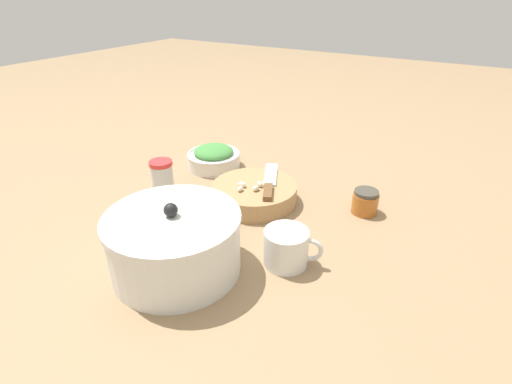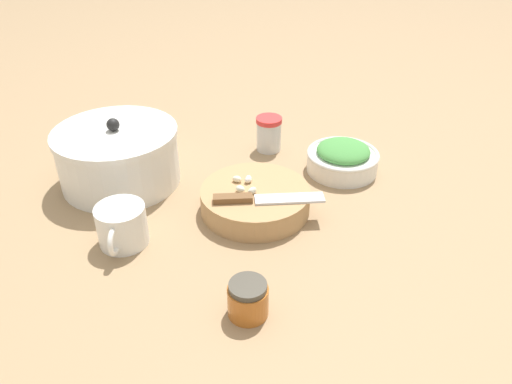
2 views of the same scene
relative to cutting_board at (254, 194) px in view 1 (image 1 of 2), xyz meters
The scene contains 9 objects.
ground_plane 0.04m from the cutting_board, 61.18° to the left, with size 5.00×5.00×0.00m, color #997A56.
cutting_board is the anchor object (origin of this frame).
chef_knife 0.05m from the cutting_board, 136.11° to the right, with size 0.12×0.21×0.01m.
garlic_cloves 0.04m from the cutting_board, 83.76° to the left, with size 0.06×0.07×0.02m.
herb_bowl 0.26m from the cutting_board, 29.06° to the right, with size 0.17×0.17×0.07m.
spice_jar 0.27m from the cutting_board, 15.37° to the left, with size 0.07×0.07×0.09m.
coffee_mug 0.28m from the cutting_board, 135.90° to the left, with size 0.12×0.09×0.08m.
honey_jar 0.29m from the cutting_board, 159.70° to the right, with size 0.07×0.07×0.06m.
stock_pot 0.33m from the cutting_board, 91.98° to the left, with size 0.27×0.27×0.16m.
Camera 1 is at (-0.51, 0.78, 0.54)m, focal length 28.00 mm.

